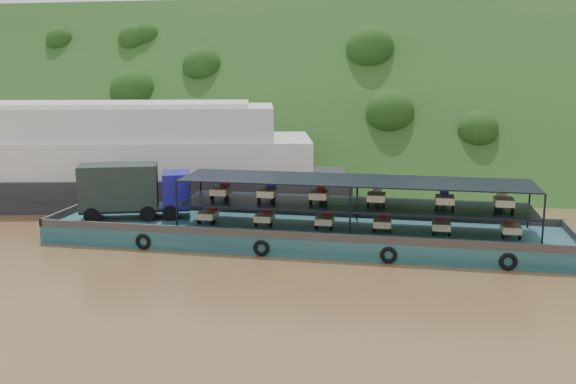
# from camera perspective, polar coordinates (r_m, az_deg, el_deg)

# --- Properties ---
(ground) EXTENTS (160.00, 160.00, 0.00)m
(ground) POSITION_cam_1_polar(r_m,az_deg,el_deg) (42.64, 1.87, -5.09)
(ground) COLOR brown
(ground) RESTS_ON ground
(hillside) EXTENTS (140.00, 39.60, 39.60)m
(hillside) POSITION_cam_1_polar(r_m,az_deg,el_deg) (77.62, 6.15, 2.23)
(hillside) COLOR #193914
(hillside) RESTS_ON ground
(cargo_barge) EXTENTS (35.00, 7.18, 5.11)m
(cargo_barge) POSITION_cam_1_polar(r_m,az_deg,el_deg) (43.94, -0.85, -2.85)
(cargo_barge) COLOR #12363F
(cargo_barge) RESTS_ON ground
(passenger_ferry) EXTENTS (44.85, 20.85, 8.81)m
(passenger_ferry) POSITION_cam_1_polar(r_m,az_deg,el_deg) (59.44, -16.23, 2.86)
(passenger_ferry) COLOR black
(passenger_ferry) RESTS_ON ground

